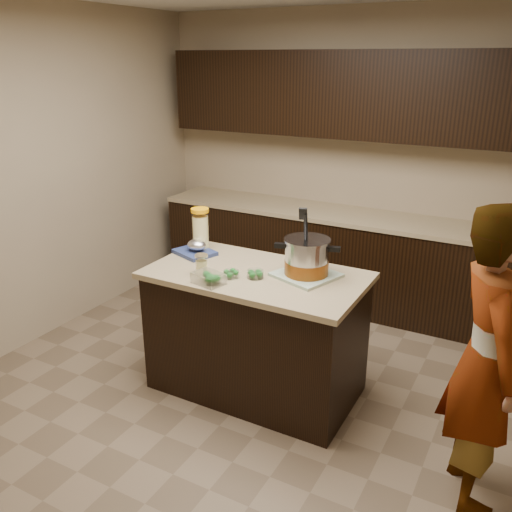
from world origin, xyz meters
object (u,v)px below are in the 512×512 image
Objects in this scene: lemonade_pitcher at (201,231)px; island at (256,332)px; stock_pot at (307,259)px; person at (487,361)px.

island is at bearing -18.96° from lemonade_pitcher.
stock_pot is at bearing 17.92° from island.
person is at bearing -12.02° from island.
lemonade_pitcher is 0.19× the size of person.
lemonade_pitcher is at bearing 53.18° from person.
stock_pot is 1.27m from person.
stock_pot is at bearing -6.00° from lemonade_pitcher.
lemonade_pitcher reaches higher than island.
stock_pot is (0.32, 0.10, 0.57)m from island.
island is 0.89× the size of person.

